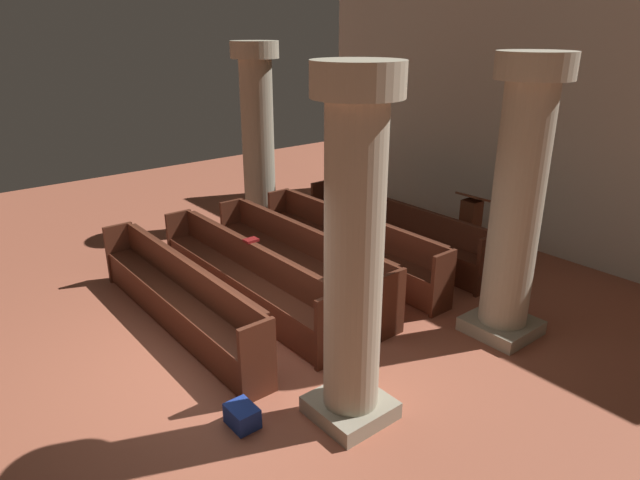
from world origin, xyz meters
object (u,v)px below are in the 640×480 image
object	(u,v)px
lectern	(470,228)
pew_row_4	(177,293)
pillar_far_side	(258,134)
pew_row_2	(300,256)
kneeler_box_blue	(242,416)
pew_row_3	(243,273)
pillar_aisle_side	(518,199)
hymn_book	(251,240)
pew_row_0	(392,228)
pew_row_1	(349,241)
pillar_aisle_rear	(354,252)

from	to	relation	value
lectern	pew_row_4	bearing A→B (deg)	-98.70
pillar_far_side	pew_row_2	bearing A→B (deg)	-21.69
pew_row_2	kneeler_box_blue	xyz separation A→B (m)	(2.19, -2.38, -0.38)
pew_row_3	pillar_aisle_side	size ratio (longest dim) A/B	1.13
pillar_far_side	kneeler_box_blue	size ratio (longest dim) A/B	10.46
lectern	hymn_book	bearing A→B (deg)	-102.10
pew_row_3	pew_row_2	bearing A→B (deg)	90.00
pew_row_0	pew_row_1	distance (m)	0.99
pew_row_2	lectern	xyz separation A→B (m)	(0.78, 3.10, -0.04)
pew_row_0	kneeler_box_blue	bearing A→B (deg)	-63.39
pillar_aisle_side	pillar_aisle_rear	size ratio (longest dim) A/B	1.00
hymn_book	lectern	bearing A→B (deg)	77.90
pillar_far_side	kneeler_box_blue	distance (m)	6.21
pew_row_3	pillar_aisle_side	world-z (taller)	pillar_aisle_side
pew_row_0	pew_row_3	xyz separation A→B (m)	(0.00, -2.98, 0.00)
pew_row_1	pillar_aisle_rear	distance (m)	3.90
pillar_far_side	pillar_aisle_rear	bearing A→B (deg)	-24.78
pew_row_2	pillar_aisle_rear	size ratio (longest dim) A/B	1.13
pew_row_3	hymn_book	xyz separation A→B (m)	(-0.06, 0.19, 0.43)
pew_row_1	kneeler_box_blue	bearing A→B (deg)	-57.04
pew_row_0	pillar_aisle_side	distance (m)	3.15
pillar_aisle_rear	pillar_aisle_side	bearing A→B (deg)	90.00
pew_row_4	hymn_book	world-z (taller)	hymn_book
pew_row_2	kneeler_box_blue	distance (m)	3.25
pillar_far_side	kneeler_box_blue	bearing A→B (deg)	-35.25
pew_row_0	pew_row_3	distance (m)	2.98
pew_row_0	pew_row_4	distance (m)	3.98
pew_row_2	hymn_book	bearing A→B (deg)	-94.16
pew_row_0	hymn_book	xyz separation A→B (m)	(-0.06, -2.79, 0.43)
pew_row_3	hymn_book	distance (m)	0.47
pew_row_1	pew_row_3	world-z (taller)	same
hymn_book	kneeler_box_blue	size ratio (longest dim) A/B	0.58
pew_row_3	pew_row_4	xyz separation A→B (m)	(0.00, -0.99, 0.00)
pillar_aisle_rear	hymn_book	bearing A→B (deg)	167.21
pew_row_1	hymn_book	world-z (taller)	hymn_book
pew_row_3	hymn_book	bearing A→B (deg)	107.03
pew_row_2	hymn_book	distance (m)	0.91
kneeler_box_blue	pew_row_1	bearing A→B (deg)	122.96
pillar_aisle_side	lectern	size ratio (longest dim) A/B	3.20
pew_row_4	pillar_far_side	distance (m)	4.28
lectern	hymn_book	world-z (taller)	lectern
pew_row_4	pillar_far_side	bearing A→B (deg)	131.38
pew_row_0	pew_row_4	world-z (taller)	same
pillar_aisle_side	pillar_far_side	size ratio (longest dim) A/B	1.00
pew_row_1	pillar_far_side	bearing A→B (deg)	178.33
pew_row_2	kneeler_box_blue	size ratio (longest dim) A/B	11.79
pew_row_0	pew_row_4	bearing A→B (deg)	-90.00
kneeler_box_blue	pew_row_0	bearing A→B (deg)	116.61
pew_row_4	kneeler_box_blue	bearing A→B (deg)	-10.12
pew_row_1	pillar_aisle_side	distance (m)	3.05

